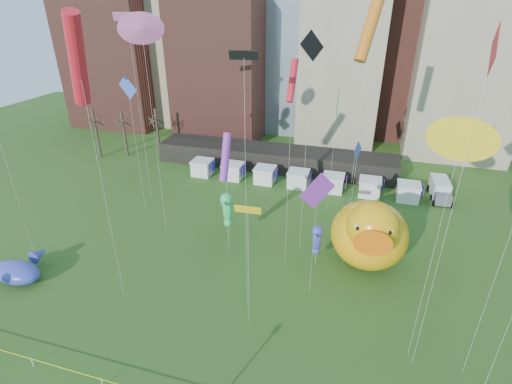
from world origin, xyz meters
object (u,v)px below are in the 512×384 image
(small_duck, at_px, (377,216))
(seahorse_green, at_px, (227,207))
(seahorse_purple, at_px, (317,238))
(big_duck, at_px, (370,232))
(whale_inflatable, at_px, (18,271))
(box_truck, at_px, (440,189))

(small_duck, distance_m, seahorse_green, 17.96)
(small_duck, distance_m, seahorse_purple, 10.88)
(big_duck, height_order, whale_inflatable, big_duck)
(seahorse_green, relative_size, seahorse_purple, 1.40)
(small_duck, bearing_deg, whale_inflatable, -132.17)
(seahorse_green, xyz_separation_m, whale_inflatable, (-17.32, -11.41, -3.63))
(whale_inflatable, bearing_deg, small_duck, 34.69)
(box_truck, bearing_deg, whale_inflatable, -146.16)
(big_duck, distance_m, seahorse_green, 14.80)
(seahorse_green, xyz_separation_m, box_truck, (23.86, 18.83, -3.41))
(box_truck, bearing_deg, small_duck, -129.76)
(big_duck, bearing_deg, box_truck, 61.76)
(small_duck, xyz_separation_m, whale_inflatable, (-33.03, -19.54, -0.55))
(big_duck, height_order, seahorse_purple, big_duck)
(seahorse_green, relative_size, whale_inflatable, 0.95)
(big_duck, height_order, box_truck, big_duck)
(seahorse_green, bearing_deg, whale_inflatable, -146.25)
(small_duck, relative_size, whale_inflatable, 0.73)
(small_duck, xyz_separation_m, box_truck, (8.15, 10.70, -0.33))
(small_duck, height_order, whale_inflatable, small_duck)
(big_duck, bearing_deg, seahorse_green, -178.57)
(whale_inflatable, bearing_deg, box_truck, 40.37)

